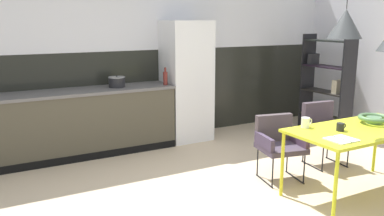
% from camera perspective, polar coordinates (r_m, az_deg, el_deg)
% --- Properties ---
extents(ground_plane, '(9.17, 9.17, 0.00)m').
position_cam_1_polar(ground_plane, '(4.15, 10.23, -14.20)').
color(ground_plane, '#C8B08F').
extents(back_wall_splashback_dark, '(7.06, 0.12, 1.40)m').
position_cam_1_polar(back_wall_splashback_dark, '(6.39, -6.28, 1.94)').
color(back_wall_splashback_dark, black).
rests_on(back_wall_splashback_dark, ground).
extents(back_wall_panel_upper, '(7.06, 0.12, 1.40)m').
position_cam_1_polar(back_wall_panel_upper, '(6.30, -6.58, 14.56)').
color(back_wall_panel_upper, silver).
rests_on(back_wall_panel_upper, back_wall_splashback_dark).
extents(kitchen_counter, '(3.55, 0.63, 0.92)m').
position_cam_1_polar(kitchen_counter, '(5.69, -20.03, -2.52)').
color(kitchen_counter, '#474133').
rests_on(kitchen_counter, ground).
extents(refrigerator_column, '(0.67, 0.60, 1.84)m').
position_cam_1_polar(refrigerator_column, '(6.24, -0.80, 3.83)').
color(refrigerator_column, silver).
rests_on(refrigerator_column, ground).
extents(dining_table, '(1.56, 0.80, 0.73)m').
position_cam_1_polar(dining_table, '(4.58, 22.86, -3.25)').
color(dining_table, gold).
rests_on(dining_table, ground).
extents(armchair_near_window, '(0.53, 0.52, 0.80)m').
position_cam_1_polar(armchair_near_window, '(5.49, 18.04, -2.52)').
color(armchair_near_window, '#3E3444').
rests_on(armchair_near_window, ground).
extents(armchair_corner_seat, '(0.56, 0.56, 0.75)m').
position_cam_1_polar(armchair_corner_seat, '(4.84, 12.13, -4.34)').
color(armchair_corner_seat, '#3E3444').
rests_on(armchair_corner_seat, ground).
extents(fruit_bowl, '(0.34, 0.34, 0.09)m').
position_cam_1_polar(fruit_bowl, '(4.83, 24.42, -1.36)').
color(fruit_bowl, '#4C704C').
rests_on(fruit_bowl, dining_table).
extents(open_book, '(0.26, 0.24, 0.02)m').
position_cam_1_polar(open_book, '(4.06, 20.41, -4.21)').
color(open_book, white).
rests_on(open_book, dining_table).
extents(mug_glass_clear, '(0.14, 0.09, 0.11)m').
position_cam_1_polar(mug_glass_clear, '(4.40, 15.82, -1.99)').
color(mug_glass_clear, white).
rests_on(mug_glass_clear, dining_table).
extents(mug_tall_blue, '(0.12, 0.08, 0.08)m').
position_cam_1_polar(mug_tall_blue, '(4.38, 20.31, -2.53)').
color(mug_tall_blue, black).
rests_on(mug_tall_blue, dining_table).
extents(cooking_pot, '(0.24, 0.24, 0.17)m').
position_cam_1_polar(cooking_pot, '(5.80, -10.60, 3.66)').
color(cooking_pot, black).
rests_on(cooking_pot, kitchen_counter).
extents(bottle_oil_tall, '(0.07, 0.07, 0.26)m').
position_cam_1_polar(bottle_oil_tall, '(5.91, -3.79, 4.29)').
color(bottle_oil_tall, maroon).
rests_on(bottle_oil_tall, kitchen_counter).
extents(open_shelf_unit, '(0.30, 0.91, 1.62)m').
position_cam_1_polar(open_shelf_unit, '(7.07, 18.48, 3.45)').
color(open_shelf_unit, black).
rests_on(open_shelf_unit, ground).
extents(pendant_lamp_over_table_near, '(0.33, 0.33, 1.08)m').
position_cam_1_polar(pendant_lamp_over_table_near, '(4.23, 20.92, 11.09)').
color(pendant_lamp_over_table_near, black).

